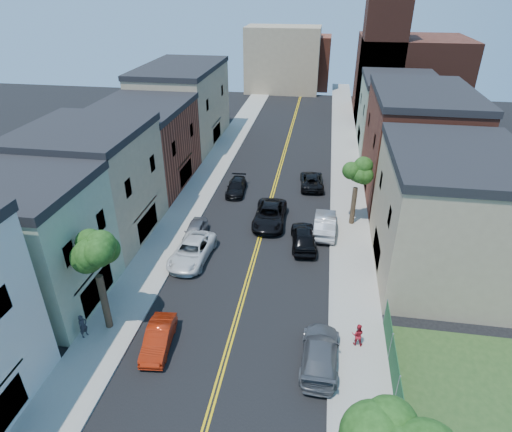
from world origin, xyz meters
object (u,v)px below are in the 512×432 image
at_px(black_car_right, 304,237).
at_px(silver_car_right, 325,223).
at_px(white_pickup, 192,251).
at_px(black_suv_lane, 270,215).
at_px(grey_car_left, 195,231).
at_px(dark_car_right_far, 312,180).
at_px(pedestrian_left, 83,326).
at_px(red_sedan, 159,338).
at_px(black_car_left, 236,187).
at_px(pedestrian_right, 358,335).
at_px(grey_car_right, 320,353).

bearing_deg(black_car_right, silver_car_right, -130.35).
bearing_deg(white_pickup, black_suv_lane, 55.71).
height_order(grey_car_left, dark_car_right_far, dark_car_right_far).
xyz_separation_m(black_suv_lane, pedestrian_left, (-9.50, -16.14, 0.12)).
height_order(red_sedan, black_car_left, red_sedan).
bearing_deg(black_suv_lane, pedestrian_right, -63.90).
bearing_deg(pedestrian_left, pedestrian_right, -62.24).
distance_m(silver_car_right, pedestrian_left, 21.10).
bearing_deg(pedestrian_left, red_sedan, -68.95).
bearing_deg(pedestrian_left, grey_car_right, -67.89).
height_order(dark_car_right_far, black_suv_lane, black_suv_lane).
distance_m(dark_car_right_far, pedestrian_right, 23.08).
height_order(red_sedan, white_pickup, white_pickup).
bearing_deg(pedestrian_right, black_car_right, -65.08).
bearing_deg(pedestrian_right, black_suv_lane, -57.95).
xyz_separation_m(black_car_right, black_suv_lane, (-3.30, 3.34, -0.03)).
bearing_deg(black_car_left, pedestrian_right, -63.15).
bearing_deg(black_suv_lane, dark_car_right_far, 67.42).
bearing_deg(black_car_right, grey_car_left, -4.95).
xyz_separation_m(grey_car_right, pedestrian_right, (2.20, 1.70, 0.14)).
relative_size(white_pickup, grey_car_right, 1.08).
bearing_deg(black_car_right, dark_car_right_far, -97.18).
height_order(black_car_left, silver_car_right, silver_car_right).
bearing_deg(pedestrian_right, white_pickup, -25.28).
height_order(grey_car_left, black_car_left, grey_car_left).
xyz_separation_m(black_car_right, pedestrian_right, (3.90, -10.82, 0.05)).
bearing_deg(silver_car_right, red_sedan, 58.73).
distance_m(grey_car_left, black_car_left, 9.60).
distance_m(white_pickup, black_car_right, 9.31).
distance_m(white_pickup, pedestrian_right, 14.53).
bearing_deg(black_suv_lane, black_car_left, 125.53).
height_order(silver_car_right, dark_car_right_far, silver_car_right).
xyz_separation_m(red_sedan, pedestrian_right, (11.86, 1.97, 0.23)).
height_order(grey_car_right, pedestrian_left, pedestrian_left).
height_order(grey_car_left, black_car_right, black_car_right).
relative_size(red_sedan, pedestrian_left, 2.57).
relative_size(grey_car_left, silver_car_right, 0.78).
bearing_deg(black_car_right, black_suv_lane, -51.91).
distance_m(grey_car_left, silver_car_right, 11.35).
relative_size(grey_car_left, grey_car_right, 0.77).
relative_size(dark_car_right_far, black_suv_lane, 0.86).
relative_size(grey_car_left, dark_car_right_far, 0.79).
bearing_deg(black_suv_lane, white_pickup, -128.90).
bearing_deg(white_pickup, silver_car_right, 33.95).
bearing_deg(dark_car_right_far, black_car_left, 14.71).
bearing_deg(dark_car_right_far, black_suv_lane, 63.29).
xyz_separation_m(dark_car_right_far, pedestrian_right, (3.76, -22.77, 0.20)).
height_order(black_suv_lane, pedestrian_left, pedestrian_left).
xyz_separation_m(silver_car_right, black_suv_lane, (-5.00, 0.81, -0.03)).
height_order(grey_car_left, silver_car_right, silver_car_right).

